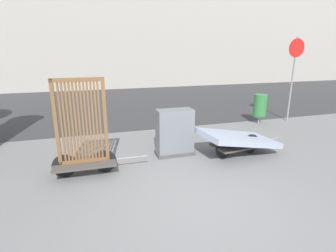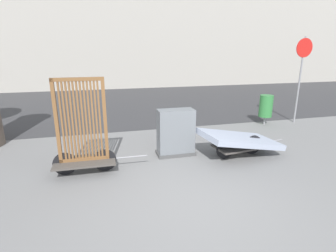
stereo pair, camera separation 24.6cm
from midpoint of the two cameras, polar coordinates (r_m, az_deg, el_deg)
ground_plane at (r=4.69m, az=6.88°, el=-16.31°), size 60.00×60.00×0.00m
road_strip at (r=13.32m, az=-7.75°, el=5.15°), size 56.00×9.84×0.01m
building_facade at (r=20.08m, az=-10.87°, el=21.66°), size 48.00×4.00×9.07m
bike_cart_with_bedframe at (r=5.63m, az=-16.76°, el=-2.84°), size 1.97×0.69×2.01m
bike_cart_with_mattress at (r=6.62m, az=16.47°, el=-3.01°), size 2.33×1.27×0.69m
utility_cabinet at (r=6.43m, az=2.79°, el=-1.78°), size 0.94×0.47×1.15m
trash_bin at (r=9.73m, az=21.23°, el=4.06°), size 0.45×0.45×1.03m
sign_post at (r=10.34m, az=27.70°, el=11.28°), size 0.63×0.06×2.96m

